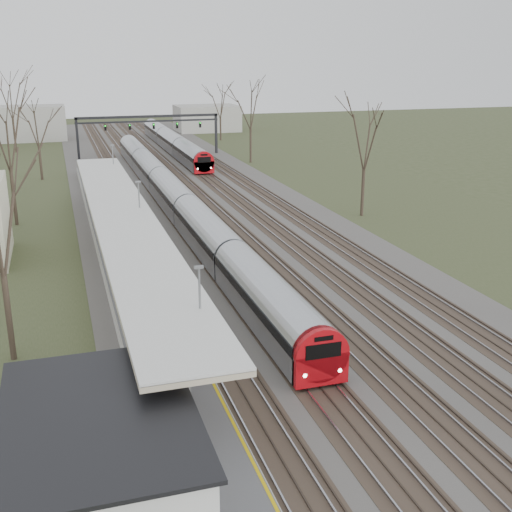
{
  "coord_description": "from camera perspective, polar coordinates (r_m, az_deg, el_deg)",
  "views": [
    {
      "loc": [
        -13.03,
        -11.35,
        14.62
      ],
      "look_at": [
        -1.15,
        26.89,
        2.0
      ],
      "focal_mm": 45.0,
      "sensor_mm": 36.0,
      "label": 1
    }
  ],
  "objects": [
    {
      "name": "canopy",
      "position": [
        45.78,
        -11.81,
        3.61
      ],
      "size": [
        4.1,
        50.0,
        3.11
      ],
      "color": "slate",
      "rests_on": "platform"
    },
    {
      "name": "train_far",
      "position": [
        103.05,
        -7.43,
        10.02
      ],
      "size": [
        2.62,
        45.21,
        3.05
      ],
      "color": "#9B9DA4",
      "rests_on": "ground"
    },
    {
      "name": "signal_gantry",
      "position": [
        97.74,
        -9.53,
        11.56
      ],
      "size": [
        21.0,
        0.59,
        6.08
      ],
      "color": "black",
      "rests_on": "ground"
    },
    {
      "name": "station_building",
      "position": [
        23.33,
        -13.56,
        -16.99
      ],
      "size": [
        6.0,
        9.0,
        3.2
      ],
      "primitive_type": "cube",
      "color": "silver",
      "rests_on": "ground"
    },
    {
      "name": "tree_east_far",
      "position": [
        60.26,
        9.7,
        10.26
      ],
      "size": [
        5.0,
        5.0,
        10.3
      ],
      "color": "#2D231C",
      "rests_on": "ground"
    },
    {
      "name": "passenger",
      "position": [
        27.94,
        -6.36,
        -9.57
      ],
      "size": [
        0.66,
        0.81,
        1.93
      ],
      "primitive_type": "imported",
      "rotation": [
        0.0,
        0.0,
        1.89
      ],
      "color": "#423261",
      "rests_on": "platform"
    },
    {
      "name": "track_bed",
      "position": [
        69.22,
        -5.82,
        5.26
      ],
      "size": [
        24.0,
        160.0,
        0.22
      ],
      "color": "#474442",
      "rests_on": "ground"
    },
    {
      "name": "train_near",
      "position": [
        63.49,
        -7.36,
        5.4
      ],
      "size": [
        2.62,
        75.21,
        3.05
      ],
      "color": "#9B9DA4",
      "rests_on": "ground"
    },
    {
      "name": "platform",
      "position": [
        51.01,
        -12.1,
        1.02
      ],
      "size": [
        3.5,
        69.0,
        1.0
      ],
      "primitive_type": "cube",
      "color": "#9E9B93",
      "rests_on": "ground"
    },
    {
      "name": "tree_west_far",
      "position": [
        59.85,
        -21.28,
        9.99
      ],
      "size": [
        5.5,
        5.5,
        11.33
      ],
      "color": "#2D231C",
      "rests_on": "ground"
    }
  ]
}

